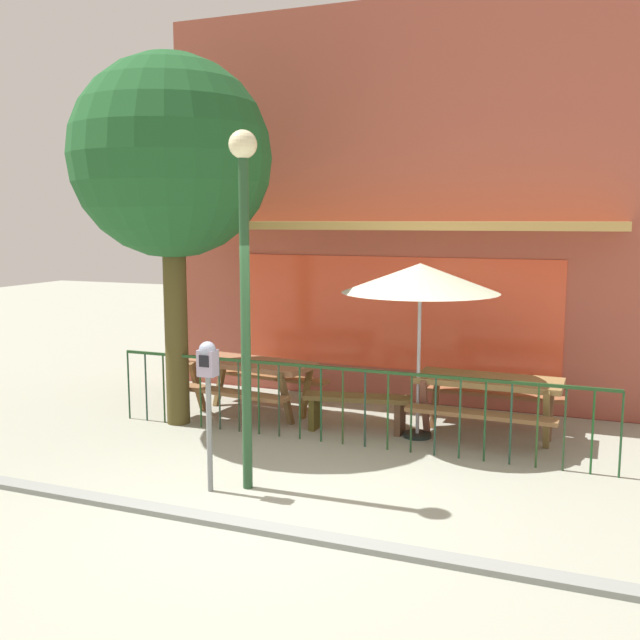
{
  "coord_description": "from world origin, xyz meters",
  "views": [
    {
      "loc": [
        2.83,
        -5.83,
        2.75
      ],
      "look_at": [
        -0.46,
        2.55,
        1.47
      ],
      "focal_mm": 39.87,
      "sensor_mm": 36.0,
      "label": 1
    }
  ],
  "objects_px": {
    "picnic_table_left": "(251,372)",
    "street_tree": "(171,159)",
    "patio_umbrella": "(420,279)",
    "patio_bench": "(357,405)",
    "picnic_table_right": "(488,390)",
    "parking_meter_near": "(208,376)",
    "street_lamp": "(245,257)"
  },
  "relations": [
    {
      "from": "picnic_table_left",
      "to": "picnic_table_right",
      "type": "xyz_separation_m",
      "value": [
        3.28,
        0.13,
        0.0
      ]
    },
    {
      "from": "picnic_table_right",
      "to": "parking_meter_near",
      "type": "height_order",
      "value": "parking_meter_near"
    },
    {
      "from": "picnic_table_left",
      "to": "patio_bench",
      "type": "height_order",
      "value": "picnic_table_left"
    },
    {
      "from": "picnic_table_right",
      "to": "street_lamp",
      "type": "height_order",
      "value": "street_lamp"
    },
    {
      "from": "patio_bench",
      "to": "parking_meter_near",
      "type": "distance_m",
      "value": 2.75
    },
    {
      "from": "patio_bench",
      "to": "street_tree",
      "type": "height_order",
      "value": "street_tree"
    },
    {
      "from": "patio_umbrella",
      "to": "street_lamp",
      "type": "distance_m",
      "value": 2.67
    },
    {
      "from": "street_lamp",
      "to": "picnic_table_right",
      "type": "bearing_deg",
      "value": 52.29
    },
    {
      "from": "patio_bench",
      "to": "picnic_table_right",
      "type": "bearing_deg",
      "value": 12.29
    },
    {
      "from": "picnic_table_right",
      "to": "patio_umbrella",
      "type": "xyz_separation_m",
      "value": [
        -0.83,
        -0.3,
        1.41
      ]
    },
    {
      "from": "picnic_table_right",
      "to": "street_lamp",
      "type": "relative_size",
      "value": 0.51
    },
    {
      "from": "picnic_table_right",
      "to": "street_tree",
      "type": "height_order",
      "value": "street_tree"
    },
    {
      "from": "picnic_table_left",
      "to": "parking_meter_near",
      "type": "distance_m",
      "value": 2.94
    },
    {
      "from": "patio_umbrella",
      "to": "street_tree",
      "type": "relative_size",
      "value": 0.46
    },
    {
      "from": "patio_umbrella",
      "to": "street_tree",
      "type": "distance_m",
      "value": 3.57
    },
    {
      "from": "picnic_table_right",
      "to": "street_tree",
      "type": "bearing_deg",
      "value": -167.82
    },
    {
      "from": "picnic_table_left",
      "to": "picnic_table_right",
      "type": "distance_m",
      "value": 3.28
    },
    {
      "from": "picnic_table_right",
      "to": "parking_meter_near",
      "type": "distance_m",
      "value": 3.76
    },
    {
      "from": "patio_bench",
      "to": "parking_meter_near",
      "type": "relative_size",
      "value": 0.92
    },
    {
      "from": "street_tree",
      "to": "street_lamp",
      "type": "bearing_deg",
      "value": -42.13
    },
    {
      "from": "patio_bench",
      "to": "picnic_table_left",
      "type": "bearing_deg",
      "value": 172.25
    },
    {
      "from": "patio_umbrella",
      "to": "patio_bench",
      "type": "distance_m",
      "value": 1.85
    },
    {
      "from": "patio_umbrella",
      "to": "street_lamp",
      "type": "relative_size",
      "value": 0.61
    },
    {
      "from": "picnic_table_left",
      "to": "street_lamp",
      "type": "xyz_separation_m",
      "value": [
        1.23,
        -2.52,
        1.77
      ]
    },
    {
      "from": "patio_umbrella",
      "to": "street_tree",
      "type": "height_order",
      "value": "street_tree"
    },
    {
      "from": "picnic_table_left",
      "to": "patio_umbrella",
      "type": "relative_size",
      "value": 0.88
    },
    {
      "from": "picnic_table_left",
      "to": "street_tree",
      "type": "relative_size",
      "value": 0.4
    },
    {
      "from": "parking_meter_near",
      "to": "street_lamp",
      "type": "height_order",
      "value": "street_lamp"
    },
    {
      "from": "patio_bench",
      "to": "street_tree",
      "type": "xyz_separation_m",
      "value": [
        -2.39,
        -0.51,
        3.17
      ]
    },
    {
      "from": "patio_bench",
      "to": "street_lamp",
      "type": "distance_m",
      "value": 3.09
    },
    {
      "from": "parking_meter_near",
      "to": "street_lamp",
      "type": "distance_m",
      "value": 1.25
    },
    {
      "from": "patio_umbrella",
      "to": "picnic_table_right",
      "type": "bearing_deg",
      "value": 20.11
    }
  ]
}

